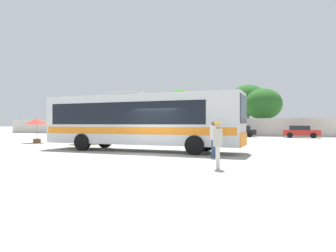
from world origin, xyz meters
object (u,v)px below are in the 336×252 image
(attendant_by_bus_door, at_px, (214,137))
(passenger_waiting_on_apron, at_px, (218,142))
(roadside_tree_midright, at_px, (263,104))
(parked_car_leftmost_black, at_px, (154,130))
(roadside_tree_midleft, at_px, (248,101))
(parked_car_third_black, at_px, (240,131))
(parked_car_rightmost_red, at_px, (301,131))
(parked_car_second_dark_blue, at_px, (196,130))
(vendor_umbrella_secondary_red, at_px, (37,122))
(coach_bus_silver_orange, at_px, (139,119))
(utility_pole_near, at_px, (139,111))
(roadside_tree_left, at_px, (179,101))
(vendor_umbrella_near_gate_yellow, at_px, (86,121))

(attendant_by_bus_door, distance_m, passenger_waiting_on_apron, 3.66)
(attendant_by_bus_door, distance_m, roadside_tree_midright, 31.11)
(parked_car_leftmost_black, bearing_deg, roadside_tree_midleft, 38.04)
(parked_car_third_black, distance_m, parked_car_rightmost_red, 7.09)
(passenger_waiting_on_apron, relative_size, roadside_tree_midright, 0.26)
(passenger_waiting_on_apron, height_order, parked_car_second_dark_blue, passenger_waiting_on_apron)
(vendor_umbrella_secondary_red, height_order, roadside_tree_midright, roadside_tree_midright)
(attendant_by_bus_door, bearing_deg, coach_bus_silver_orange, 156.92)
(passenger_waiting_on_apron, xyz_separation_m, parked_car_leftmost_black, (-14.80, 28.13, -0.17))
(utility_pole_near, bearing_deg, parked_car_leftmost_black, -49.94)
(coach_bus_silver_orange, relative_size, parked_car_leftmost_black, 2.76)
(vendor_umbrella_secondary_red, xyz_separation_m, parked_car_leftmost_black, (2.88, 18.66, -1.00))
(vendor_umbrella_secondary_red, distance_m, roadside_tree_left, 27.36)
(parked_car_rightmost_red, bearing_deg, passenger_waiting_on_apron, -98.23)
(parked_car_third_black, bearing_deg, roadside_tree_midleft, 89.90)
(vendor_umbrella_near_gate_yellow, relative_size, utility_pole_near, 0.33)
(vendor_umbrella_secondary_red, xyz_separation_m, parked_car_third_black, (14.67, 18.90, -1.05))
(roadside_tree_midleft, bearing_deg, vendor_umbrella_secondary_red, -117.77)
(parked_car_second_dark_blue, distance_m, roadside_tree_midright, 10.95)
(vendor_umbrella_near_gate_yellow, xyz_separation_m, parked_car_leftmost_black, (-1.98, 18.42, -1.09))
(attendant_by_bus_door, height_order, roadside_tree_midleft, roadside_tree_midleft)
(vendor_umbrella_near_gate_yellow, height_order, roadside_tree_midleft, roadside_tree_midleft)
(passenger_waiting_on_apron, bearing_deg, utility_pole_near, 120.41)
(vendor_umbrella_secondary_red, height_order, parked_car_leftmost_black, vendor_umbrella_secondary_red)
(parked_car_rightmost_red, bearing_deg, vendor_umbrella_near_gate_yellow, -132.53)
(attendant_by_bus_door, bearing_deg, parked_car_second_dark_blue, 107.49)
(vendor_umbrella_secondary_red, height_order, parked_car_rightmost_red, vendor_umbrella_secondary_red)
(attendant_by_bus_door, relative_size, utility_pole_near, 0.25)
(roadside_tree_left, relative_size, roadside_tree_midright, 1.09)
(parked_car_second_dark_blue, relative_size, parked_car_rightmost_red, 1.12)
(coach_bus_silver_orange, bearing_deg, parked_car_third_black, 82.38)
(attendant_by_bus_door, relative_size, roadside_tree_midright, 0.27)
(parked_car_leftmost_black, distance_m, utility_pole_near, 9.31)
(coach_bus_silver_orange, bearing_deg, roadside_tree_left, 104.41)
(attendant_by_bus_door, relative_size, vendor_umbrella_near_gate_yellow, 0.74)
(parked_car_leftmost_black, relative_size, utility_pole_near, 0.61)
(parked_car_rightmost_red, height_order, roadside_tree_midleft, roadside_tree_midleft)
(coach_bus_silver_orange, relative_size, parked_car_rightmost_red, 3.03)
(vendor_umbrella_near_gate_yellow, distance_m, roadside_tree_midleft, 29.54)
(vendor_umbrella_near_gate_yellow, distance_m, parked_car_rightmost_red, 25.02)
(parked_car_third_black, bearing_deg, utility_pole_near, 159.56)
(vendor_umbrella_near_gate_yellow, xyz_separation_m, parked_car_third_black, (9.81, 18.66, -1.15))
(vendor_umbrella_near_gate_yellow, bearing_deg, coach_bus_silver_orange, -30.50)
(parked_car_third_black, bearing_deg, parked_car_rightmost_red, -2.01)
(parked_car_third_black, bearing_deg, coach_bus_silver_orange, -97.62)
(parked_car_leftmost_black, relative_size, roadside_tree_midleft, 0.58)
(parked_car_leftmost_black, bearing_deg, parked_car_third_black, 1.17)
(attendant_by_bus_door, distance_m, utility_pole_near, 37.04)
(passenger_waiting_on_apron, distance_m, parked_car_rightmost_red, 28.42)
(roadside_tree_midleft, bearing_deg, attendant_by_bus_door, -86.51)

